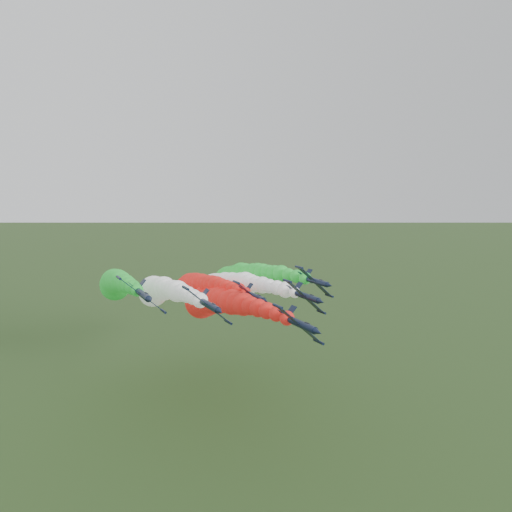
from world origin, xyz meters
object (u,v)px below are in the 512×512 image
at_px(jet_outer_left, 116,284).
at_px(jet_lead, 211,302).
at_px(jet_inner_left, 157,291).
at_px(jet_trail, 195,286).
at_px(jet_inner_right, 224,286).
at_px(jet_outer_right, 239,276).

bearing_deg(jet_outer_left, jet_lead, -43.08).
distance_m(jet_lead, jet_inner_left, 17.49).
bearing_deg(jet_lead, jet_trail, 80.97).
bearing_deg(jet_inner_right, jet_inner_left, -177.18).
bearing_deg(jet_outer_right, jet_inner_right, -140.85).
bearing_deg(jet_outer_right, jet_trail, 162.04).
height_order(jet_inner_right, jet_outer_right, jet_outer_right).
xyz_separation_m(jet_inner_left, jet_trail, (15.31, 11.54, -1.98)).
bearing_deg(jet_inner_left, jet_lead, -49.17).
xyz_separation_m(jet_inner_right, jet_trail, (-5.82, 10.50, -1.38)).
relative_size(jet_inner_left, jet_inner_right, 1.00).
distance_m(jet_lead, jet_inner_right, 17.27).
relative_size(jet_lead, jet_outer_left, 1.01).
distance_m(jet_inner_left, jet_trail, 19.27).
bearing_deg(jet_inner_left, jet_inner_right, 2.82).
bearing_deg(jet_inner_left, jet_outer_right, 14.09).
height_order(jet_outer_left, jet_outer_right, jet_outer_left).
distance_m(jet_inner_right, jet_outer_right, 9.88).
height_order(jet_lead, jet_trail, jet_lead).
relative_size(jet_inner_right, jet_outer_right, 1.01).
height_order(jet_lead, jet_outer_left, jet_outer_left).
height_order(jet_lead, jet_outer_right, jet_outer_right).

